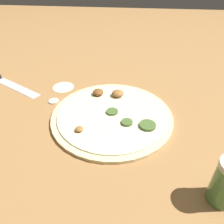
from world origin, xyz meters
TOP-DOWN VIEW (x-y plane):
  - ground_plane at (0.00, 0.00)m, footprint 3.00×3.00m
  - pizza at (-0.00, -0.00)m, footprint 0.37×0.37m
  - loose_cap at (0.21, -0.07)m, footprint 0.04×0.04m
  - flour_patch at (0.20, -0.16)m, footprint 0.08×0.08m

SIDE VIEW (x-z plane):
  - ground_plane at x=0.00m, z-range 0.00..0.00m
  - flour_patch at x=0.20m, z-range 0.00..0.00m
  - loose_cap at x=0.21m, z-range 0.00..0.01m
  - pizza at x=0.00m, z-range -0.01..0.02m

